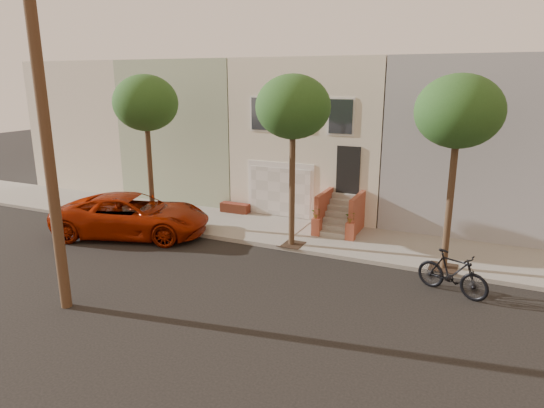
% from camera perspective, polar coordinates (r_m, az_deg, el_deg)
% --- Properties ---
extents(ground, '(90.00, 90.00, 0.00)m').
position_cam_1_polar(ground, '(15.44, -6.74, -9.26)').
color(ground, black).
rests_on(ground, ground).
extents(sidewalk, '(40.00, 3.70, 0.15)m').
position_cam_1_polar(sidewalk, '(19.86, 1.25, -3.35)').
color(sidewalk, gray).
rests_on(sidewalk, ground).
extents(house_row, '(33.10, 11.70, 7.00)m').
position_cam_1_polar(house_row, '(24.47, 6.79, 8.60)').
color(house_row, beige).
rests_on(house_row, sidewalk).
extents(tree_left, '(2.70, 2.57, 6.30)m').
position_cam_1_polar(tree_left, '(20.51, -14.91, 11.52)').
color(tree_left, '#2D2116').
rests_on(tree_left, sidewalk).
extents(tree_mid, '(2.70, 2.57, 6.30)m').
position_cam_1_polar(tree_mid, '(17.16, 2.52, 11.43)').
color(tree_mid, '#2D2116').
rests_on(tree_mid, sidewalk).
extents(tree_right, '(2.70, 2.57, 6.30)m').
position_cam_1_polar(tree_right, '(15.94, 21.48, 10.16)').
color(tree_right, '#2D2116').
rests_on(tree_right, sidewalk).
extents(utility_pole, '(23.60, 1.22, 10.00)m').
position_cam_1_polar(utility_pole, '(8.86, 28.13, 5.95)').
color(utility_pole, '#44311F').
rests_on(utility_pole, ground).
extents(pickup_truck, '(6.77, 4.62, 1.72)m').
position_cam_1_polar(pickup_truck, '(20.23, -16.39, -1.30)').
color(pickup_truck, '#8D1B02').
rests_on(pickup_truck, ground).
extents(motorcycle, '(2.28, 1.38, 1.33)m').
position_cam_1_polar(motorcycle, '(15.28, 20.81, -7.75)').
color(motorcycle, black).
rests_on(motorcycle, ground).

